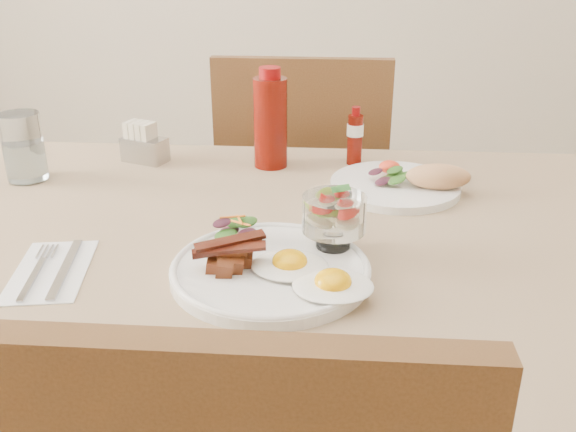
% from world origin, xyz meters
% --- Properties ---
extents(table, '(1.33, 0.88, 0.75)m').
position_xyz_m(table, '(0.00, 0.00, 0.66)').
color(table, brown).
rests_on(table, ground).
extents(chair_far, '(0.42, 0.42, 0.93)m').
position_xyz_m(chair_far, '(0.00, 0.66, 0.52)').
color(chair_far, brown).
rests_on(chair_far, ground).
extents(main_plate, '(0.28, 0.28, 0.02)m').
position_xyz_m(main_plate, '(-0.00, -0.14, 0.76)').
color(main_plate, white).
rests_on(main_plate, table).
extents(fried_eggs, '(0.17, 0.15, 0.03)m').
position_xyz_m(fried_eggs, '(0.05, -0.17, 0.78)').
color(fried_eggs, white).
rests_on(fried_eggs, main_plate).
extents(bacon_potato_pile, '(0.10, 0.07, 0.04)m').
position_xyz_m(bacon_potato_pile, '(-0.06, -0.15, 0.79)').
color(bacon_potato_pile, brown).
rests_on(bacon_potato_pile, main_plate).
extents(side_salad, '(0.08, 0.08, 0.04)m').
position_xyz_m(side_salad, '(-0.06, -0.07, 0.78)').
color(side_salad, '#1B4412').
rests_on(side_salad, main_plate).
extents(fruit_cup, '(0.09, 0.09, 0.09)m').
position_xyz_m(fruit_cup, '(0.08, -0.07, 0.82)').
color(fruit_cup, white).
rests_on(fruit_cup, main_plate).
extents(second_plate, '(0.26, 0.24, 0.06)m').
position_xyz_m(second_plate, '(0.21, 0.20, 0.77)').
color(second_plate, white).
rests_on(second_plate, table).
extents(ketchup_bottle, '(0.09, 0.09, 0.20)m').
position_xyz_m(ketchup_bottle, '(-0.05, 0.32, 0.85)').
color(ketchup_bottle, '#5A0C05').
rests_on(ketchup_bottle, table).
extents(hot_sauce_bottle, '(0.04, 0.04, 0.12)m').
position_xyz_m(hot_sauce_bottle, '(0.12, 0.34, 0.81)').
color(hot_sauce_bottle, '#5A0C05').
rests_on(hot_sauce_bottle, table).
extents(sugar_caddy, '(0.10, 0.08, 0.08)m').
position_xyz_m(sugar_caddy, '(-0.32, 0.33, 0.79)').
color(sugar_caddy, '#AAAAAF').
rests_on(sugar_caddy, table).
extents(water_glass, '(0.08, 0.08, 0.13)m').
position_xyz_m(water_glass, '(-0.51, 0.20, 0.81)').
color(water_glass, white).
rests_on(water_glass, table).
extents(napkin_cutlery, '(0.13, 0.20, 0.01)m').
position_xyz_m(napkin_cutlery, '(-0.31, -0.15, 0.75)').
color(napkin_cutlery, white).
rests_on(napkin_cutlery, table).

